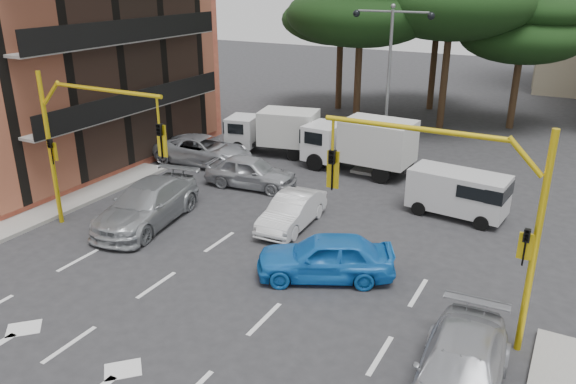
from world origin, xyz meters
name	(u,v)px	position (x,y,z in m)	size (l,w,h in m)	color
ground	(208,301)	(0.00, 0.00, 0.00)	(120.00, 120.00, 0.00)	#28282B
median_strip	(383,157)	(0.00, 16.00, 0.07)	(1.40, 6.00, 0.15)	gray
apartment_orange	(9,24)	(-17.95, 8.00, 6.85)	(15.19, 16.15, 13.70)	#A44033
pine_left_near	(362,3)	(-3.94, 21.96, 7.60)	(9.15, 9.15, 10.23)	#382616
pine_left_far	(342,10)	(-6.94, 25.96, 6.91)	(8.32, 8.32, 9.30)	#382616
pine_right	(525,28)	(5.06, 25.96, 6.22)	(7.49, 7.49, 8.37)	#382616
pine_back	(440,0)	(-0.94, 28.96, 7.60)	(9.15, 9.15, 10.23)	#382616
signal_mast_right	(465,201)	(6.80, 1.99, 3.88)	(5.79, 0.37, 6.00)	gold
signal_mast_left	(81,134)	(-6.80, 1.99, 3.88)	(5.79, 0.37, 6.00)	gold
street_lamp_center	(390,56)	(0.00, 16.00, 5.43)	(4.16, 0.36, 7.77)	slate
car_white_hatch	(292,211)	(-0.28, 6.00, 0.65)	(1.37, 3.92, 1.29)	silver
car_blue_compact	(325,257)	(2.53, 3.00, 0.75)	(1.78, 4.43, 1.51)	blue
car_silver_wagon	(147,204)	(-5.47, 3.59, 0.80)	(2.25, 5.52, 1.60)	#9FA3A7
car_silver_cross_a	(204,150)	(-8.00, 10.77, 0.72)	(2.40, 5.20, 1.44)	#A5A8AD
car_silver_cross_b	(251,172)	(-4.02, 9.00, 0.73)	(1.72, 4.28, 1.46)	#A2A5AA
car_silver_parked	(460,372)	(7.60, -0.62, 0.71)	(2.00, 4.91, 1.43)	#A2A4AA
van_white	(458,194)	(5.14, 10.12, 0.96)	(1.73, 3.83, 1.91)	silver
box_truck_a	(273,132)	(-5.70, 14.00, 1.23)	(2.10, 4.99, 2.46)	silver
box_truck_b	(359,145)	(-0.46, 13.42, 1.36)	(2.32, 5.54, 2.72)	white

